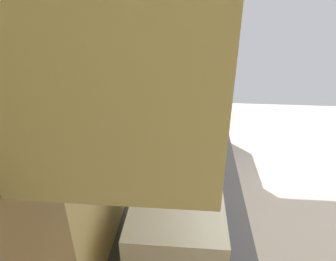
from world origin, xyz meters
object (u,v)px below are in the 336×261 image
at_px(microwave, 178,222).
at_px(bowl, 194,120).
at_px(kettle, 194,133).
at_px(oven_range, 192,113).

xyz_separation_m(microwave, bowl, (1.20, -0.07, -0.12)).
bearing_deg(microwave, bowl, -3.12).
xyz_separation_m(microwave, kettle, (0.90, -0.07, -0.07)).
bearing_deg(bowl, oven_range, -0.00).
bearing_deg(oven_range, microwave, 178.42).
distance_m(oven_range, kettle, 1.57).
bearing_deg(oven_range, bowl, 180.00).
distance_m(microwave, kettle, 0.91).
bearing_deg(kettle, bowl, -0.00).
relative_size(oven_range, microwave, 2.17).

